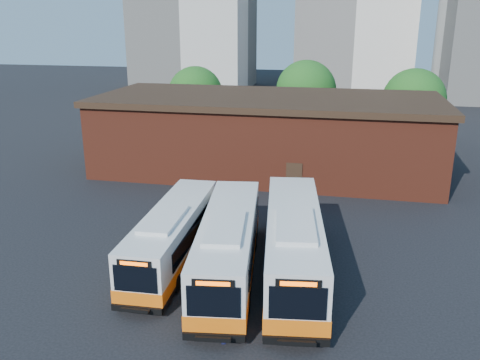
% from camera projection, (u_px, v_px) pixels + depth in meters
% --- Properties ---
extents(ground, '(220.00, 220.00, 0.00)m').
position_uv_depth(ground, '(204.00, 278.00, 25.76)').
color(ground, black).
extents(bus_midwest, '(2.77, 11.48, 3.10)m').
position_uv_depth(bus_midwest, '(173.00, 238.00, 27.12)').
color(bus_midwest, silver).
rests_on(bus_midwest, ground).
extents(bus_mideast, '(4.14, 12.54, 3.37)m').
position_uv_depth(bus_mideast, '(228.00, 248.00, 25.59)').
color(bus_mideast, silver).
rests_on(bus_mideast, ground).
extents(bus_east, '(4.33, 13.16, 3.53)m').
position_uv_depth(bus_east, '(293.00, 247.00, 25.58)').
color(bus_east, silver).
rests_on(bus_east, ground).
extents(transit_worker, '(0.67, 0.80, 1.88)m').
position_uv_depth(transit_worker, '(223.00, 321.00, 20.46)').
color(transit_worker, '#121333').
rests_on(transit_worker, ground).
extents(depot_building, '(28.60, 12.60, 6.40)m').
position_uv_depth(depot_building, '(267.00, 133.00, 43.40)').
color(depot_building, maroon).
rests_on(depot_building, ground).
extents(tree_west, '(6.00, 6.00, 7.65)m').
position_uv_depth(tree_west, '(195.00, 94.00, 56.15)').
color(tree_west, '#382314').
rests_on(tree_west, ground).
extents(tree_mid, '(6.56, 6.56, 8.36)m').
position_uv_depth(tree_mid, '(306.00, 90.00, 55.50)').
color(tree_mid, '#382314').
rests_on(tree_mid, ground).
extents(tree_east, '(6.24, 6.24, 7.96)m').
position_uv_depth(tree_east, '(414.00, 100.00, 50.59)').
color(tree_east, '#382314').
rests_on(tree_east, ground).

